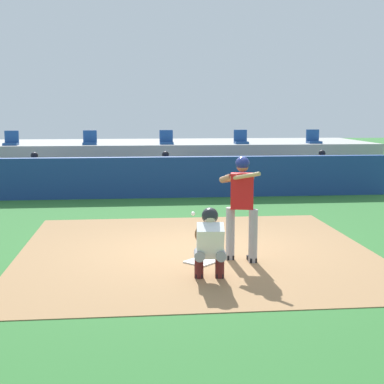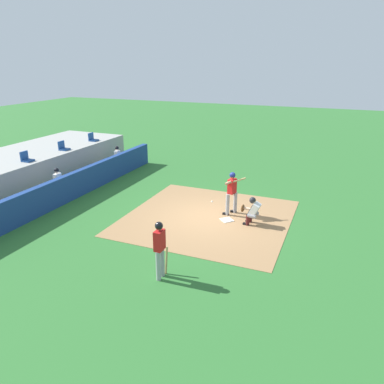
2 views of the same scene
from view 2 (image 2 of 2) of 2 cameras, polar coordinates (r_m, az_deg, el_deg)
The scene contains 14 objects.
ground_plane at distance 14.97m, azimuth 2.48°, elevation -3.95°, with size 80.00×80.00×0.00m, color #2D6B2D.
dirt_infield at distance 14.97m, azimuth 2.48°, elevation -3.93°, with size 6.40×6.40×0.01m, color #9E754C.
home_plate at distance 14.73m, azimuth 5.41°, elevation -4.33°, with size 0.44×0.44×0.02m, color white.
batter_at_plate at distance 14.99m, azimuth 6.18°, elevation 0.23°, with size 0.63×0.82×1.80m.
catcher_crouched at distance 14.29m, azimuth 9.24°, elevation -2.75°, with size 0.50×1.97×1.13m.
on_deck_batter at distance 10.60m, azimuth -5.01°, elevation -8.40°, with size 0.58×0.23×1.79m.
dugout_wall at distance 17.89m, azimuth -17.44°, elevation 1.19°, with size 13.00×0.30×1.20m, color navy.
dugout_bench at distance 18.64m, azimuth -19.70°, elevation 0.45°, with size 11.80×0.44×0.45m, color olive.
dugout_player_1 at distance 18.30m, azimuth -19.78°, elevation 1.59°, with size 0.49×0.70×1.30m.
dugout_player_2 at distance 22.10m, azimuth -11.21°, elevation 5.37°, with size 0.49×0.70×1.30m.
stands_platform at distance 20.89m, azimuth -26.86°, elevation 2.83°, with size 15.00×4.40×1.40m, color #9E9E99.
stadium_seat_2 at distance 19.57m, azimuth -24.28°, elevation 4.75°, with size 0.46×0.46×0.48m.
stadium_seat_3 at distance 21.38m, azimuth -19.32°, elevation 6.53°, with size 0.46×0.46×0.48m.
stadium_seat_4 at distance 23.33m, azimuth -15.14°, elevation 7.99°, with size 0.46×0.46×0.48m.
Camera 2 is at (-12.91, -4.64, 6.00)m, focal length 34.42 mm.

